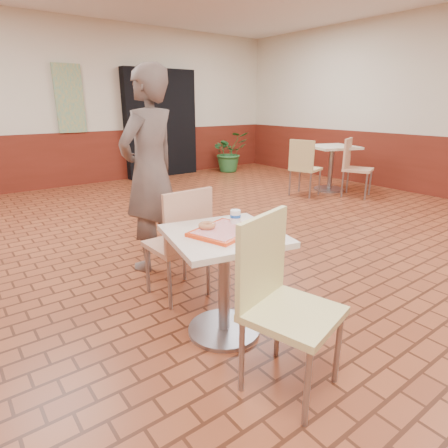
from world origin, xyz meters
TOP-DOWN VIEW (x-y plane):
  - room_shell at (0.00, 0.00)m, footprint 8.01×10.01m
  - wainscot_band at (0.00, 0.00)m, footprint 8.00×10.00m
  - corridor_doorway at (1.20, 4.88)m, footprint 1.60×0.22m
  - promo_poster at (-0.60, 4.94)m, footprint 0.50×0.03m
  - main_table at (-1.31, -0.67)m, footprint 0.69×0.69m
  - chair_main_front at (-1.36, -1.24)m, footprint 0.55×0.55m
  - chair_main_back at (-1.28, -0.07)m, footprint 0.43×0.43m
  - customer at (-1.16, 0.65)m, footprint 0.80×0.67m
  - serving_tray at (-1.31, -0.67)m, footprint 0.41×0.32m
  - ring_donut at (-1.38, -0.59)m, footprint 0.12×0.12m
  - long_john_donut at (-1.20, -0.74)m, footprint 0.13×0.07m
  - paper_cup at (-1.17, -0.61)m, footprint 0.07×0.07m
  - second_table at (2.94, 1.74)m, footprint 0.76×0.76m
  - chair_second_left at (2.20, 1.74)m, footprint 0.54×0.54m
  - chair_second_front at (2.89, 1.24)m, footprint 0.58×0.58m
  - potted_plant at (2.67, 4.40)m, footprint 0.91×0.82m

SIDE VIEW (x-z plane):
  - potted_plant at x=2.67m, z-range 0.00..0.91m
  - main_table at x=-1.31m, z-range 0.13..0.86m
  - wainscot_band at x=0.00m, z-range 0.00..1.00m
  - chair_main_back at x=-1.28m, z-range 0.05..0.97m
  - chair_second_left at x=2.20m, z-range 0.06..1.01m
  - chair_second_front at x=2.89m, z-range 0.06..1.02m
  - second_table at x=2.94m, z-range 0.14..0.94m
  - chair_main_front at x=-1.36m, z-range 0.06..1.03m
  - serving_tray at x=-1.31m, z-range 0.73..0.76m
  - ring_donut at x=-1.38m, z-range 0.76..0.79m
  - long_john_donut at x=-1.20m, z-range 0.76..0.80m
  - paper_cup at x=-1.17m, z-range 0.76..0.85m
  - customer at x=-1.16m, z-range 0.00..1.86m
  - corridor_doorway at x=1.20m, z-range 0.00..2.20m
  - room_shell at x=0.00m, z-range 0.00..3.00m
  - promo_poster at x=-0.60m, z-range 1.00..2.20m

